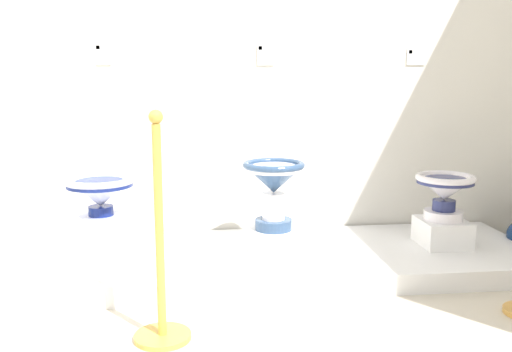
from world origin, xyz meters
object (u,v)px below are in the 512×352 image
object	(u,v)px
plinth_block_rightmost	(102,240)
plinth_block_tall_cobalt	(442,232)
info_placard_first	(103,54)
stanchion_post_near_left	(161,275)
plinth_block_slender_white	(273,239)
info_placard_second	(266,54)
info_placard_third	(416,57)
antique_toilet_rightmost	(100,193)
antique_toilet_tall_cobalt	(445,189)
antique_toilet_slender_white	(274,182)

from	to	relation	value
plinth_block_rightmost	plinth_block_tall_cobalt	distance (m)	2.12
info_placard_first	stanchion_post_near_left	xyz separation A→B (m)	(0.41, -1.40, -1.02)
plinth_block_slender_white	plinth_block_tall_cobalt	size ratio (longest dim) A/B	1.24
plinth_block_rightmost	info_placard_first	distance (m)	1.22
info_placard_second	info_placard_third	bearing A→B (deg)	-0.00
plinth_block_slender_white	info_placard_third	distance (m)	1.63
plinth_block_rightmost	info_placard_second	distance (m)	1.61
plinth_block_tall_cobalt	info_placard_first	xyz separation A→B (m)	(-2.14, 0.53, 1.12)
antique_toilet_rightmost	info_placard_third	xyz separation A→B (m)	(2.10, 0.51, 0.81)
plinth_block_tall_cobalt	info_placard_third	xyz separation A→B (m)	(-0.02, 0.53, 1.11)
plinth_block_slender_white	stanchion_post_near_left	distance (m)	1.13
plinth_block_tall_cobalt	stanchion_post_near_left	size ratio (longest dim) A/B	0.30
antique_toilet_rightmost	antique_toilet_tall_cobalt	size ratio (longest dim) A/B	1.09
antique_toilet_tall_cobalt	stanchion_post_near_left	distance (m)	1.94
antique_toilet_rightmost	antique_toilet_tall_cobalt	xyz separation A→B (m)	(2.12, -0.02, -0.02)
antique_toilet_rightmost	plinth_block_slender_white	xyz separation A→B (m)	(1.04, 0.02, -0.32)
antique_toilet_tall_cobalt	info_placard_second	size ratio (longest dim) A/B	2.59
antique_toilet_slender_white	info_placard_second	size ratio (longest dim) A/B	2.99
antique_toilet_tall_cobalt	info_placard_third	bearing A→B (deg)	91.78
info_placard_first	plinth_block_rightmost	bearing A→B (deg)	-87.86
antique_toilet_tall_cobalt	stanchion_post_near_left	size ratio (longest dim) A/B	0.35
plinth_block_tall_cobalt	info_placard_second	bearing A→B (deg)	153.69
stanchion_post_near_left	plinth_block_rightmost	bearing A→B (deg)	113.80
plinth_block_tall_cobalt	antique_toilet_tall_cobalt	distance (m)	0.28
antique_toilet_rightmost	antique_toilet_slender_white	distance (m)	1.04
plinth_block_tall_cobalt	antique_toilet_tall_cobalt	bearing A→B (deg)	0.00
info_placard_first	stanchion_post_near_left	world-z (taller)	info_placard_first
info_placard_first	plinth_block_tall_cobalt	bearing A→B (deg)	-13.90
plinth_block_slender_white	info_placard_second	distance (m)	1.24
antique_toilet_slender_white	plinth_block_tall_cobalt	size ratio (longest dim) A/B	1.37
info_placard_first	info_placard_third	size ratio (longest dim) A/B	1.05
plinth_block_rightmost	antique_toilet_rightmost	size ratio (longest dim) A/B	0.83
antique_toilet_rightmost	plinth_block_slender_white	world-z (taller)	antique_toilet_rightmost
info_placard_first	info_placard_third	distance (m)	2.12
info_placard_first	antique_toilet_tall_cobalt	bearing A→B (deg)	-13.90
stanchion_post_near_left	info_placard_second	bearing A→B (deg)	64.88
info_placard_third	stanchion_post_near_left	world-z (taller)	info_placard_third
antique_toilet_slender_white	info_placard_second	bearing A→B (deg)	88.65
plinth_block_rightmost	plinth_block_tall_cobalt	size ratio (longest dim) A/B	1.08
antique_toilet_rightmost	plinth_block_slender_white	distance (m)	1.09
info_placard_third	info_placard_first	bearing A→B (deg)	-180.00
antique_toilet_slender_white	info_placard_first	size ratio (longest dim) A/B	3.07
info_placard_first	stanchion_post_near_left	bearing A→B (deg)	-73.60
plinth_block_rightmost	antique_toilet_tall_cobalt	size ratio (longest dim) A/B	0.90
antique_toilet_rightmost	stanchion_post_near_left	distance (m)	0.99
antique_toilet_slender_white	info_placard_first	xyz separation A→B (m)	(-1.06, 0.49, 0.78)
plinth_block_rightmost	antique_toilet_tall_cobalt	distance (m)	2.14
plinth_block_tall_cobalt	info_placard_second	distance (m)	1.64
plinth_block_slender_white	info_placard_second	bearing A→B (deg)	88.65
antique_toilet_rightmost	info_placard_third	bearing A→B (deg)	13.60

